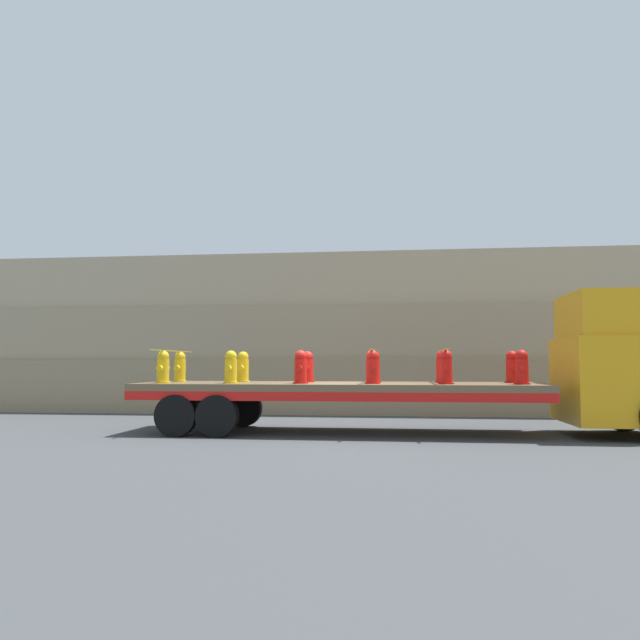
% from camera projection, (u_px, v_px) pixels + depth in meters
% --- Properties ---
extents(ground_plane, '(120.00, 120.00, 0.00)m').
position_uv_depth(ground_plane, '(339.00, 433.00, 14.47)').
color(ground_plane, '#3F4244').
extents(rock_cliff, '(60.00, 3.30, 5.19)m').
position_uv_depth(rock_cliff, '(356.00, 334.00, 21.03)').
color(rock_cliff, gray).
rests_on(rock_cliff, ground_plane).
extents(truck_cab, '(2.44, 2.72, 3.17)m').
position_uv_depth(truck_cab, '(622.00, 365.00, 13.82)').
color(truck_cab, orange).
rests_on(truck_cab, ground_plane).
extents(flatbed_trailer, '(9.30, 2.68, 1.16)m').
position_uv_depth(flatbed_trailer, '(313.00, 392.00, 14.61)').
color(flatbed_trailer, brown).
rests_on(flatbed_trailer, ground_plane).
extents(fire_hydrant_yellow_near_0, '(0.35, 0.55, 0.75)m').
position_uv_depth(fire_hydrant_yellow_near_0, '(163.00, 367.00, 14.50)').
color(fire_hydrant_yellow_near_0, gold).
rests_on(fire_hydrant_yellow_near_0, flatbed_trailer).
extents(fire_hydrant_yellow_far_0, '(0.35, 0.55, 0.75)m').
position_uv_depth(fire_hydrant_yellow_far_0, '(180.00, 367.00, 15.63)').
color(fire_hydrant_yellow_far_0, gold).
rests_on(fire_hydrant_yellow_far_0, flatbed_trailer).
extents(fire_hydrant_yellow_near_1, '(0.35, 0.55, 0.75)m').
position_uv_depth(fire_hydrant_yellow_near_1, '(231.00, 368.00, 14.30)').
color(fire_hydrant_yellow_near_1, gold).
rests_on(fire_hydrant_yellow_near_1, flatbed_trailer).
extents(fire_hydrant_yellow_far_1, '(0.35, 0.55, 0.75)m').
position_uv_depth(fire_hydrant_yellow_far_1, '(243.00, 367.00, 15.43)').
color(fire_hydrant_yellow_far_1, gold).
rests_on(fire_hydrant_yellow_far_1, flatbed_trailer).
extents(fire_hydrant_red_near_2, '(0.35, 0.55, 0.75)m').
position_uv_depth(fire_hydrant_red_near_2, '(301.00, 368.00, 14.11)').
color(fire_hydrant_red_near_2, red).
rests_on(fire_hydrant_red_near_2, flatbed_trailer).
extents(fire_hydrant_red_far_2, '(0.35, 0.55, 0.75)m').
position_uv_depth(fire_hydrant_red_far_2, '(308.00, 367.00, 15.24)').
color(fire_hydrant_red_far_2, red).
rests_on(fire_hydrant_red_far_2, flatbed_trailer).
extents(fire_hydrant_red_near_3, '(0.35, 0.55, 0.75)m').
position_uv_depth(fire_hydrant_red_near_3, '(372.00, 368.00, 13.91)').
color(fire_hydrant_red_near_3, red).
rests_on(fire_hydrant_red_near_3, flatbed_trailer).
extents(fire_hydrant_red_far_3, '(0.35, 0.55, 0.75)m').
position_uv_depth(fire_hydrant_red_far_3, '(374.00, 367.00, 15.04)').
color(fire_hydrant_red_far_3, red).
rests_on(fire_hydrant_red_far_3, flatbed_trailer).
extents(fire_hydrant_red_near_4, '(0.35, 0.55, 0.75)m').
position_uv_depth(fire_hydrant_red_near_4, '(446.00, 368.00, 13.72)').
color(fire_hydrant_red_near_4, red).
rests_on(fire_hydrant_red_near_4, flatbed_trailer).
extents(fire_hydrant_red_far_4, '(0.35, 0.55, 0.75)m').
position_uv_depth(fire_hydrant_red_far_4, '(442.00, 367.00, 14.85)').
color(fire_hydrant_red_far_4, red).
rests_on(fire_hydrant_red_far_4, flatbed_trailer).
extents(fire_hydrant_red_near_5, '(0.35, 0.55, 0.75)m').
position_uv_depth(fire_hydrant_red_near_5, '(522.00, 368.00, 13.52)').
color(fire_hydrant_red_near_5, red).
rests_on(fire_hydrant_red_near_5, flatbed_trailer).
extents(fire_hydrant_red_far_5, '(0.35, 0.55, 0.75)m').
position_uv_depth(fire_hydrant_red_far_5, '(512.00, 367.00, 14.65)').
color(fire_hydrant_red_far_5, red).
rests_on(fire_hydrant_red_far_5, flatbed_trailer).
extents(cargo_strap_rear, '(0.05, 2.79, 0.01)m').
position_uv_depth(cargo_strap_rear, '(172.00, 351.00, 15.09)').
color(cargo_strap_rear, yellow).
rests_on(cargo_strap_rear, fire_hydrant_yellow_near_0).
extents(cargo_strap_middle, '(0.05, 2.79, 0.01)m').
position_uv_depth(cargo_strap_middle, '(373.00, 350.00, 14.51)').
color(cargo_strap_middle, yellow).
rests_on(cargo_strap_middle, fire_hydrant_red_near_3).
extents(cargo_strap_front, '(0.05, 2.79, 0.01)m').
position_uv_depth(cargo_strap_front, '(444.00, 350.00, 14.31)').
color(cargo_strap_front, yellow).
rests_on(cargo_strap_front, fire_hydrant_red_near_4).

